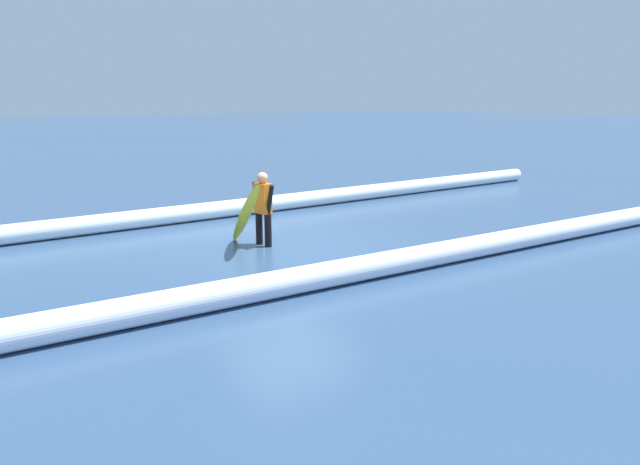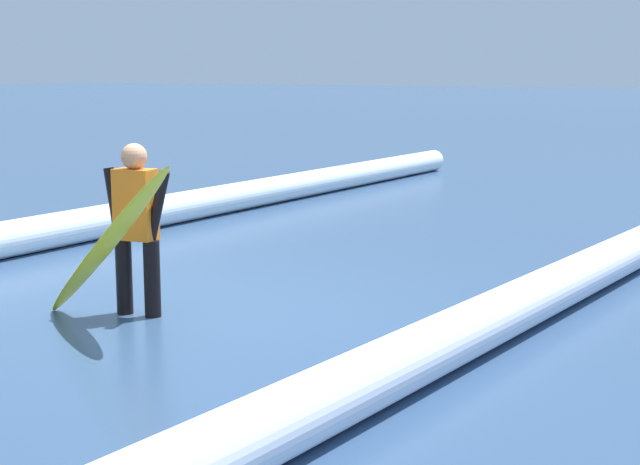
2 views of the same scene
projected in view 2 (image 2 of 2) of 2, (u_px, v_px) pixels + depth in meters
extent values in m
plane|color=navy|center=(198.00, 311.00, 8.36)|extent=(190.86, 190.86, 0.00)
cylinder|color=black|center=(152.00, 279.00, 8.11)|extent=(0.14, 0.14, 0.66)
cylinder|color=black|center=(124.00, 276.00, 8.22)|extent=(0.14, 0.14, 0.66)
cube|color=orange|center=(136.00, 204.00, 8.06)|extent=(0.25, 0.37, 0.60)
sphere|color=tan|center=(134.00, 156.00, 7.99)|extent=(0.22, 0.22, 0.22)
cylinder|color=black|center=(158.00, 206.00, 7.98)|extent=(0.09, 0.26, 0.60)
cylinder|color=black|center=(114.00, 203.00, 8.14)|extent=(0.09, 0.19, 0.61)
ellipsoid|color=yellow|center=(106.00, 244.00, 7.70)|extent=(0.55, 1.69, 1.42)
ellipsoid|color=black|center=(106.00, 244.00, 7.70)|extent=(0.34, 1.35, 1.15)
cylinder|color=white|center=(69.00, 228.00, 11.44)|extent=(20.03, 0.66, 0.41)
cylinder|color=white|center=(592.00, 270.00, 9.07)|extent=(21.24, 1.75, 0.41)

